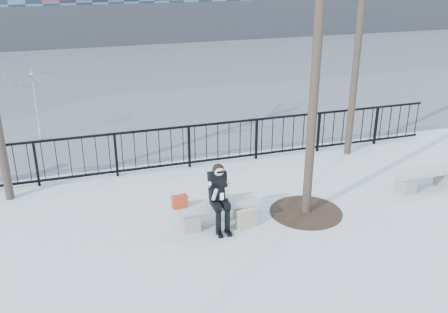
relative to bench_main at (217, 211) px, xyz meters
name	(u,v)px	position (x,y,z in m)	size (l,w,h in m)	color
ground	(217,224)	(0.00, 0.00, -0.30)	(120.00, 120.00, 0.00)	#A5A6A1
street_surface	(121,71)	(0.00, 15.00, -0.30)	(60.00, 23.00, 0.01)	#474747
railing	(181,147)	(0.00, 3.00, 0.25)	(14.00, 0.06, 1.10)	black
tree_grate	(306,212)	(1.90, -0.10, -0.29)	(1.50, 1.50, 0.02)	black
bench_main	(217,211)	(0.00, 0.00, 0.00)	(1.65, 0.46, 0.49)	gray
bench_second	(426,177)	(5.03, 0.11, -0.01)	(1.57, 0.44, 0.47)	gray
seated_woman	(220,198)	(0.00, -0.16, 0.37)	(0.50, 0.64, 1.34)	black
handbag	(180,202)	(-0.75, 0.02, 0.31)	(0.30, 0.14, 0.25)	#AF2D15
shopping_bag	(246,219)	(0.50, -0.29, -0.11)	(0.41, 0.15, 0.39)	#C9B28E
vendor_umbrella	(36,106)	(-3.43, 6.24, 0.73)	(2.24, 2.29, 2.06)	yellow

